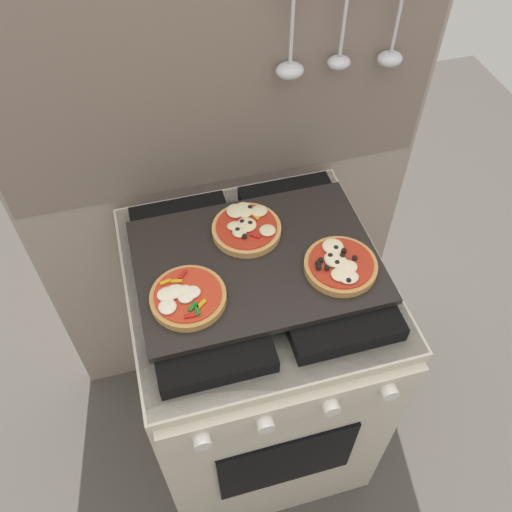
{
  "coord_description": "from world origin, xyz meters",
  "views": [
    {
      "loc": [
        -0.2,
        -0.75,
        1.85
      ],
      "look_at": [
        0.0,
        0.0,
        0.93
      ],
      "focal_mm": 38.01,
      "sensor_mm": 36.0,
      "label": 1
    }
  ],
  "objects_px": {
    "stove": "(256,361)",
    "pizza_right": "(340,265)",
    "baking_tray": "(256,261)",
    "pizza_center": "(246,227)",
    "pizza_left": "(187,297)"
  },
  "relations": [
    {
      "from": "stove",
      "to": "pizza_right",
      "type": "height_order",
      "value": "pizza_right"
    },
    {
      "from": "baking_tray",
      "to": "pizza_right",
      "type": "relative_size",
      "value": 3.35
    },
    {
      "from": "pizza_right",
      "to": "pizza_center",
      "type": "xyz_separation_m",
      "value": [
        -0.17,
        0.16,
        0.0
      ]
    },
    {
      "from": "baking_tray",
      "to": "pizza_center",
      "type": "distance_m",
      "value": 0.09
    },
    {
      "from": "pizza_center",
      "to": "stove",
      "type": "bearing_deg",
      "value": -89.68
    },
    {
      "from": "pizza_right",
      "to": "pizza_center",
      "type": "bearing_deg",
      "value": 136.38
    },
    {
      "from": "stove",
      "to": "pizza_center",
      "type": "height_order",
      "value": "pizza_center"
    },
    {
      "from": "pizza_right",
      "to": "baking_tray",
      "type": "bearing_deg",
      "value": 155.95
    },
    {
      "from": "stove",
      "to": "pizza_right",
      "type": "distance_m",
      "value": 0.51
    },
    {
      "from": "baking_tray",
      "to": "pizza_center",
      "type": "bearing_deg",
      "value": 90.33
    },
    {
      "from": "pizza_right",
      "to": "pizza_center",
      "type": "relative_size",
      "value": 1.0
    },
    {
      "from": "stove",
      "to": "baking_tray",
      "type": "xyz_separation_m",
      "value": [
        0.0,
        0.0,
        0.46
      ]
    },
    {
      "from": "stove",
      "to": "pizza_right",
      "type": "bearing_deg",
      "value": -23.59
    },
    {
      "from": "pizza_left",
      "to": "pizza_center",
      "type": "height_order",
      "value": "pizza_center"
    },
    {
      "from": "baking_tray",
      "to": "pizza_left",
      "type": "bearing_deg",
      "value": -157.13
    }
  ]
}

